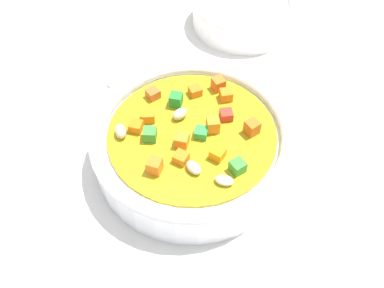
{
  "coord_description": "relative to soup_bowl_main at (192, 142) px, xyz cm",
  "views": [
    {
      "loc": [
        22.24,
        13.17,
        35.1
      ],
      "look_at": [
        0.0,
        0.0,
        2.47
      ],
      "focal_mm": 36.33,
      "sensor_mm": 36.0,
      "label": 1
    }
  ],
  "objects": [
    {
      "name": "soup_bowl_main",
      "position": [
        0.0,
        0.0,
        0.0
      ],
      "size": [
        21.21,
        21.21,
        6.04
      ],
      "color": "white",
      "rests_on": "ground_plane"
    },
    {
      "name": "ground_plane",
      "position": [
        -0.0,
        0.0,
        -3.86
      ],
      "size": [
        140.0,
        140.0,
        2.0
      ],
      "primitive_type": "cube",
      "color": "silver"
    },
    {
      "name": "side_bowl_small",
      "position": [
        -25.73,
        -6.28,
        -0.55
      ],
      "size": [
        15.31,
        15.31,
        4.45
      ],
      "color": "white",
      "rests_on": "ground_plane"
    },
    {
      "name": "spoon",
      "position": [
        -4.0,
        -15.14,
        -2.49
      ],
      "size": [
        19.69,
        3.37,
        0.75
      ],
      "rotation": [
        0.0,
        0.0,
        6.19
      ],
      "color": "silver",
      "rests_on": "ground_plane"
    }
  ]
}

